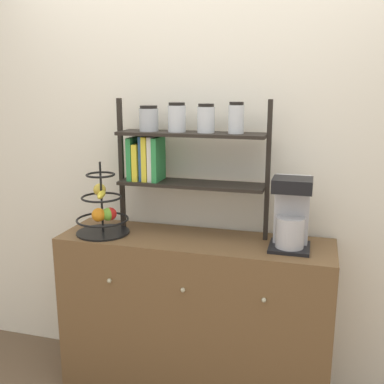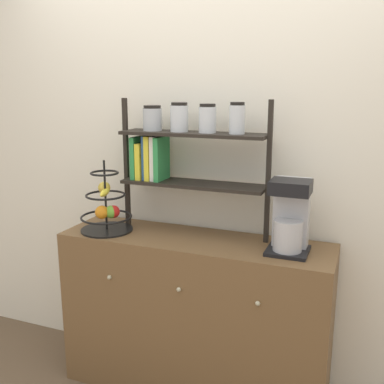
% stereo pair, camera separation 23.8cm
% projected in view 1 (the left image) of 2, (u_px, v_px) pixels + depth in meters
% --- Properties ---
extents(wall_back, '(7.00, 0.05, 2.60)m').
position_uv_depth(wall_back, '(206.00, 162.00, 2.59)').
color(wall_back, silver).
rests_on(wall_back, ground_plane).
extents(sideboard, '(1.49, 0.44, 0.92)m').
position_uv_depth(sideboard, '(194.00, 316.00, 2.54)').
color(sideboard, brown).
rests_on(sideboard, ground_plane).
extents(coffee_maker, '(0.20, 0.21, 0.37)m').
position_uv_depth(coffee_maker, '(291.00, 214.00, 2.26)').
color(coffee_maker, black).
rests_on(coffee_maker, sideboard).
extents(fruit_stand, '(0.30, 0.30, 0.41)m').
position_uv_depth(fruit_stand, '(103.00, 211.00, 2.50)').
color(fruit_stand, black).
rests_on(fruit_stand, sideboard).
extents(shelf_hutch, '(0.86, 0.20, 0.74)m').
position_uv_depth(shelf_hutch, '(176.00, 147.00, 2.45)').
color(shelf_hutch, black).
rests_on(shelf_hutch, sideboard).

